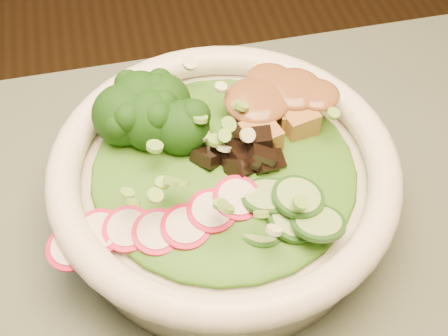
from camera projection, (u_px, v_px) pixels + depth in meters
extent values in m
cylinder|color=black|center=(423.00, 222.00, 1.03)|extent=(0.06, 0.06, 0.72)
cylinder|color=white|center=(224.00, 193.00, 0.55)|extent=(0.26, 0.26, 0.06)
torus|color=white|center=(224.00, 167.00, 0.52)|extent=(0.29, 0.29, 0.03)
ellipsoid|color=#1C5812|center=(224.00, 167.00, 0.52)|extent=(0.22, 0.22, 0.03)
ellipsoid|color=brown|center=(274.00, 98.00, 0.53)|extent=(0.08, 0.06, 0.02)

